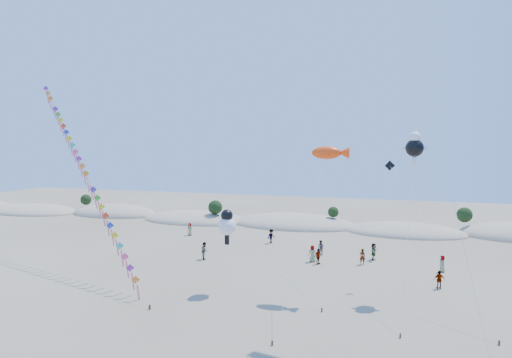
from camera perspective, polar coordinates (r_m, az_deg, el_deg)
The scene contains 7 objects.
dune_ridge at distance 65.42m, azimuth 5.88°, elevation -6.08°, with size 145.30×11.49×5.57m.
kite_train at distance 47.21m, azimuth -22.29°, elevation 1.86°, with size 25.01×17.53×20.20m.
fish_kite at distance 35.65m, azimuth 9.90°, elevation 3.43°, with size 3.72×11.43×12.18m.
cartoon_kite_low at distance 35.99m, azimuth -3.89°, elevation -6.00°, with size 9.13×3.23×6.92m.
cartoon_kite_high at distance 37.27m, azimuth 20.39°, elevation 4.12°, with size 2.20×10.08×13.36m.
dark_kite at distance 36.61m, azimuth 20.53°, elevation -3.65°, with size 7.01×11.15×10.91m.
beachgoers at distance 46.58m, azimuth 10.22°, elevation -9.64°, with size 40.16×14.00×1.85m.
Camera 1 is at (12.72, -18.05, 12.39)m, focal length 30.00 mm.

